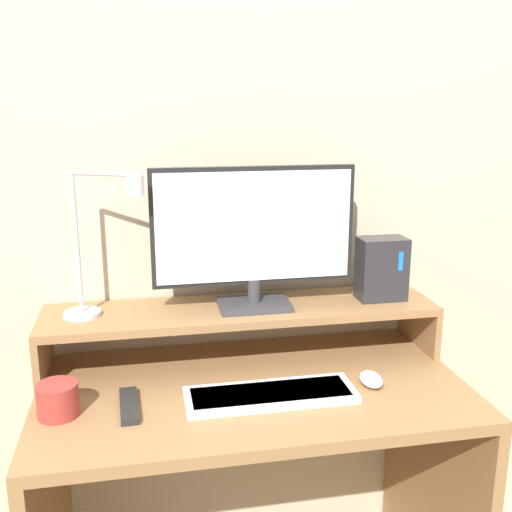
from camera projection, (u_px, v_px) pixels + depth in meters
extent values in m
cube|color=beige|center=(232.00, 185.00, 1.74)|extent=(6.00, 0.05, 2.50)
cube|color=olive|center=(253.00, 390.00, 1.54)|extent=(1.09, 0.60, 0.03)
cube|color=olive|center=(432.00, 496.00, 1.74)|extent=(0.03, 0.60, 0.75)
cube|color=olive|center=(43.00, 351.00, 1.59)|extent=(0.02, 0.25, 0.13)
cube|color=olive|center=(418.00, 323.00, 1.79)|extent=(0.02, 0.25, 0.13)
cube|color=olive|center=(242.00, 310.00, 1.67)|extent=(1.09, 0.25, 0.02)
cube|color=#38383D|center=(254.00, 304.00, 1.66)|extent=(0.19, 0.13, 0.02)
cylinder|color=#38383D|center=(254.00, 290.00, 1.65)|extent=(0.04, 0.04, 0.06)
cube|color=black|center=(254.00, 226.00, 1.61)|extent=(0.55, 0.02, 0.32)
cube|color=silver|center=(254.00, 227.00, 1.60)|extent=(0.53, 0.01, 0.30)
cylinder|color=silver|center=(82.00, 314.00, 1.59)|extent=(0.10, 0.10, 0.01)
cylinder|color=silver|center=(77.00, 244.00, 1.55)|extent=(0.01, 0.01, 0.37)
cylinder|color=silver|center=(103.00, 174.00, 1.48)|extent=(0.16, 0.08, 0.01)
cylinder|color=silver|center=(135.00, 185.00, 1.47)|extent=(0.04, 0.04, 0.05)
cube|color=#28282D|center=(382.00, 269.00, 1.71)|extent=(0.14, 0.09, 0.18)
cube|color=#1972F2|center=(401.00, 261.00, 1.67)|extent=(0.01, 0.00, 0.05)
cube|color=silver|center=(271.00, 395.00, 1.47)|extent=(0.42, 0.14, 0.02)
cube|color=#AFAFB3|center=(271.00, 393.00, 1.47)|extent=(0.39, 0.11, 0.01)
ellipsoid|color=white|center=(371.00, 379.00, 1.53)|extent=(0.06, 0.08, 0.03)
cube|color=black|center=(129.00, 405.00, 1.42)|extent=(0.05, 0.17, 0.02)
cylinder|color=#9E332D|center=(58.00, 400.00, 1.38)|extent=(0.10, 0.10, 0.08)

